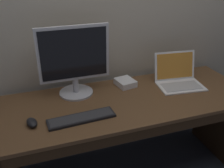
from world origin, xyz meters
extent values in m
cube|color=brown|center=(0.00, 0.00, 0.73)|extent=(1.82, 0.69, 0.03)
cube|color=#322113|center=(-0.88, 0.00, 0.36)|extent=(0.05, 0.63, 0.72)
cube|color=#322113|center=(0.88, 0.00, 0.36)|extent=(0.05, 0.63, 0.72)
cube|color=#322113|center=(0.00, -0.33, 0.68)|extent=(1.74, 0.02, 0.07)
cube|color=white|center=(0.44, 0.04, 0.75)|extent=(0.37, 0.27, 0.01)
cube|color=#ACACAC|center=(0.44, 0.03, 0.76)|extent=(0.31, 0.18, 0.00)
cube|color=white|center=(0.46, 0.18, 0.87)|extent=(0.35, 0.10, 0.23)
cube|color=#C67F2D|center=(0.46, 0.18, 0.87)|extent=(0.31, 0.09, 0.20)
cylinder|color=#B7B7BC|center=(-0.36, 0.20, 0.75)|extent=(0.25, 0.25, 0.02)
cylinder|color=#B7B7BC|center=(-0.36, 0.20, 0.81)|extent=(0.04, 0.04, 0.11)
cube|color=#B7B7BC|center=(-0.36, 0.19, 1.06)|extent=(0.50, 0.03, 0.39)
cube|color=black|center=(-0.36, 0.18, 1.06)|extent=(0.46, 0.00, 0.35)
cube|color=black|center=(-0.40, -0.15, 0.75)|extent=(0.43, 0.14, 0.02)
cube|color=#2D2D30|center=(-0.40, -0.15, 0.76)|extent=(0.41, 0.12, 0.00)
ellipsoid|color=black|center=(-0.70, -0.11, 0.76)|extent=(0.08, 0.11, 0.04)
cube|color=silver|center=(0.04, 0.21, 0.77)|extent=(0.16, 0.17, 0.05)
camera|label=1|loc=(-0.65, -1.48, 1.67)|focal=41.15mm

